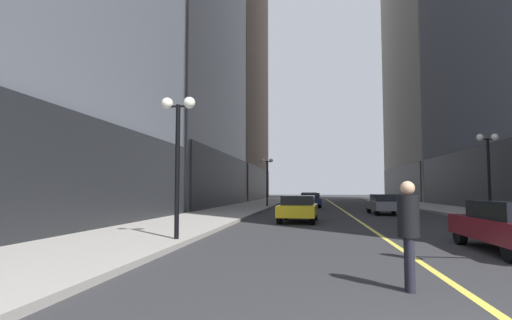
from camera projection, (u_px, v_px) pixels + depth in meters
ground_plane at (339, 207)px, 37.66m from camera, size 200.00×200.00×0.00m
sidewalk_left at (250, 206)px, 38.78m from camera, size 4.50×78.00×0.15m
sidewalk_right at (433, 207)px, 36.55m from camera, size 4.50×78.00×0.15m
lane_centre_stripe at (339, 207)px, 37.66m from camera, size 0.16×70.00×0.01m
building_left_far at (211, 27)px, 66.88m from camera, size 16.09×26.00×56.13m
car_yellow at (298, 208)px, 20.71m from camera, size 1.97×4.20×1.32m
car_grey at (385, 203)px, 27.02m from camera, size 2.00×4.30×1.32m
car_navy at (310, 199)px, 38.12m from camera, size 2.04×4.08×1.32m
car_white at (309, 198)px, 46.31m from camera, size 1.87×4.52×1.32m
pedestrian_in_black_coat at (408, 226)px, 6.59m from camera, size 0.35×0.35×1.75m
street_lamp_left_near at (178, 135)px, 12.49m from camera, size 1.06×0.36×4.43m
street_lamp_left_far at (267, 171)px, 37.05m from camera, size 1.06×0.36×4.43m
street_lamp_right_mid at (488, 157)px, 20.66m from camera, size 1.06×0.36×4.43m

